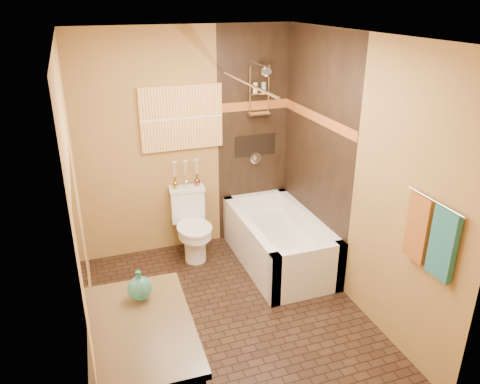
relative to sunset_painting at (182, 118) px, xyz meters
name	(u,v)px	position (x,y,z in m)	size (l,w,h in m)	color
floor	(232,317)	(0.06, -1.48, -1.55)	(3.00, 3.00, 0.00)	black
wall_left	(79,215)	(-1.14, -1.48, -0.30)	(0.02, 3.00, 2.50)	#A4813F
wall_right	(356,176)	(1.26, -1.48, -0.30)	(0.02, 3.00, 2.50)	#A4813F
wall_back	(188,144)	(0.06, 0.02, -0.30)	(2.40, 0.02, 2.50)	#A4813F
wall_front	(317,295)	(0.06, -2.98, -0.30)	(2.40, 0.02, 2.50)	#A4813F
ceiling	(229,35)	(0.06, -1.48, 0.95)	(3.00, 3.00, 0.00)	silver
alcove_tile_back	(253,137)	(0.83, 0.01, -0.30)	(0.85, 0.01, 2.50)	black
alcove_tile_right	(315,152)	(1.25, -0.73, -0.30)	(0.01, 1.50, 2.50)	black
mosaic_band_back	(254,106)	(0.83, 0.00, 0.07)	(0.85, 0.01, 0.10)	#9C441C
mosaic_band_right	(317,118)	(1.24, -0.73, 0.07)	(0.01, 1.50, 0.10)	#9C441C
alcove_niche	(255,145)	(0.86, 0.01, -0.40)	(0.50, 0.01, 0.25)	black
shower_fixtures	(259,103)	(0.86, -0.10, 0.12)	(0.24, 0.33, 1.16)	silver
curtain_rod	(245,82)	(0.46, -0.73, 0.47)	(0.03, 0.03, 1.55)	silver
towel_bar	(435,202)	(1.21, -2.53, -0.10)	(0.02, 0.02, 0.55)	silver
towel_teal	(443,244)	(1.22, -2.66, -0.37)	(0.05, 0.22, 0.52)	#1D5D61
towel_rust	(418,228)	(1.22, -2.40, -0.37)	(0.05, 0.22, 0.52)	#8F541A
sunset_painting	(182,118)	(0.00, 0.00, 0.00)	(0.90, 0.04, 0.70)	orange
vanity_mirror	(81,249)	(-1.13, -2.48, -0.05)	(0.01, 1.00, 0.90)	white
bathtub	(278,244)	(0.86, -0.73, -1.33)	(0.80, 1.50, 0.55)	white
toilet	(192,224)	(0.00, -0.26, -1.16)	(0.41, 0.60, 0.78)	white
vanity	(145,382)	(-0.87, -2.48, -1.09)	(0.66, 1.05, 0.91)	black
teal_bottle	(139,285)	(-0.82, -2.20, -0.53)	(0.16, 0.16, 0.26)	#267464
bud_vases	(186,173)	(0.00, -0.09, -0.60)	(0.31, 0.07, 0.31)	#B99239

